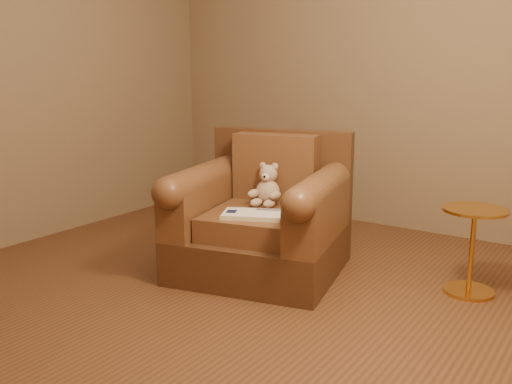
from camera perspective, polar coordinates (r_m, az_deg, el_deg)
The scene contains 5 objects.
floor at distance 3.46m, azimuth -2.25°, elevation -10.42°, with size 4.00×4.00×0.00m, color brown.
armchair at distance 3.79m, azimuth 0.68°, elevation -2.74°, with size 1.20×1.16×0.91m.
teddy_bear at distance 3.82m, azimuth 1.12°, elevation 0.33°, with size 0.21×0.24×0.29m.
guidebook at distance 3.53m, azimuth -0.34°, elevation -2.26°, with size 0.43×0.36×0.03m.
side_table at distance 3.65m, azimuth 20.79°, elevation -5.26°, with size 0.38×0.38×0.53m.
Camera 1 is at (1.90, -2.56, 1.35)m, focal length 40.00 mm.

